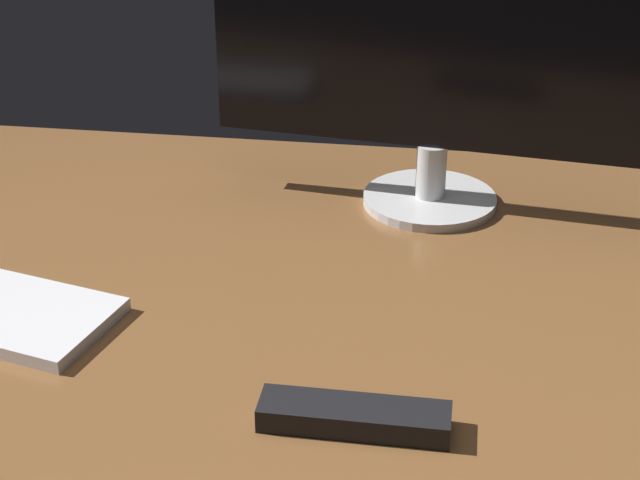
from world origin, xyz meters
TOP-DOWN VIEW (x-y plane):
  - desk at (0.00, 0.00)cm, footprint 140.00×84.00cm
  - monitor at (15.87, 22.88)cm, footprint 57.78×17.76cm
  - tv_remote at (11.44, -26.14)cm, footprint 17.65×4.64cm

SIDE VIEW (x-z plane):
  - desk at x=0.00cm, z-range 0.00..2.00cm
  - tv_remote at x=11.44cm, z-range 2.00..4.39cm
  - monitor at x=15.87cm, z-range 3.57..41.28cm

